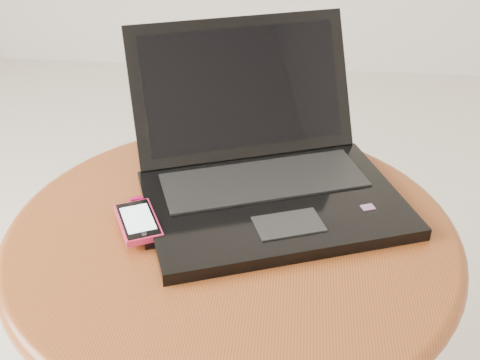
# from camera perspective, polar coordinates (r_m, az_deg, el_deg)

# --- Properties ---
(table) EXTENTS (0.70, 0.70, 0.55)m
(table) POSITION_cam_1_polar(r_m,az_deg,el_deg) (1.02, -0.71, -9.77)
(table) COLOR #4D2D1A
(table) RESTS_ON ground
(laptop) EXTENTS (0.50, 0.50, 0.24)m
(laptop) POSITION_cam_1_polar(r_m,az_deg,el_deg) (1.01, 2.23, 1.12)
(laptop) COLOR black
(laptop) RESTS_ON table
(phone_black) EXTENTS (0.11, 0.14, 0.01)m
(phone_black) POSITION_cam_1_polar(r_m,az_deg,el_deg) (0.96, -7.52, -3.55)
(phone_black) COLOR black
(phone_black) RESTS_ON table
(phone_pink) EXTENTS (0.09, 0.11, 0.01)m
(phone_pink) POSITION_cam_1_polar(r_m,az_deg,el_deg) (0.94, -9.38, -3.81)
(phone_pink) COLOR #CE224D
(phone_pink) RESTS_ON phone_black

